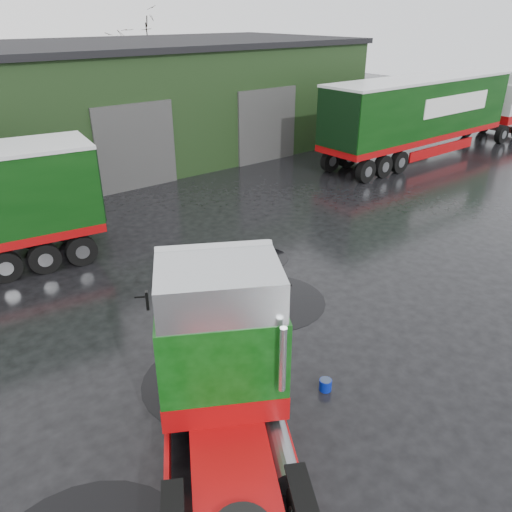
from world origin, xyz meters
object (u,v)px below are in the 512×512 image
(warehouse, at_px, (84,105))
(hero_tractor, at_px, (230,409))
(lorry_right, at_px, (418,119))
(tree_back_b, at_px, (136,69))
(wash_bucket, at_px, (325,385))

(warehouse, height_order, hero_tractor, warehouse)
(lorry_right, bearing_deg, hero_tractor, -61.55)
(hero_tractor, distance_m, tree_back_b, 35.87)
(tree_back_b, bearing_deg, lorry_right, -71.57)
(tree_back_b, bearing_deg, warehouse, -128.66)
(warehouse, distance_m, hero_tractor, 23.70)
(wash_bucket, bearing_deg, warehouse, 81.49)
(lorry_right, xyz_separation_m, wash_bucket, (-18.28, -10.92, -2.15))
(warehouse, distance_m, lorry_right, 18.62)
(warehouse, bearing_deg, wash_bucket, -98.51)
(warehouse, relative_size, wash_bucket, 113.07)
(lorry_right, distance_m, wash_bucket, 21.40)
(warehouse, xyz_separation_m, wash_bucket, (-3.28, -21.92, -3.02))
(tree_back_b, bearing_deg, wash_bucket, -109.46)
(wash_bucket, bearing_deg, lorry_right, 30.85)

